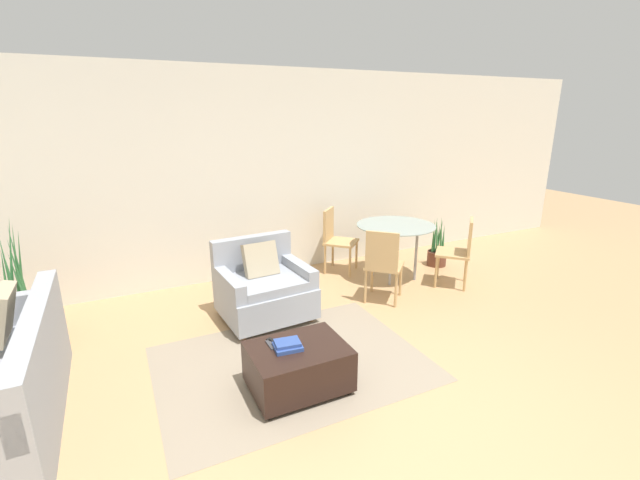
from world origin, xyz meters
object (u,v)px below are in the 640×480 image
Objects in this scene: ottoman at (298,366)px; dining_chair_near_right at (460,248)px; tv_remote_primary at (274,342)px; tv_remote_secondary at (271,345)px; potted_plant at (24,315)px; dining_chair_far_left at (335,236)px; potted_plant_small at (437,252)px; dining_table at (396,231)px; dining_chair_near_left at (383,261)px; armchair at (264,288)px; book_stack at (288,345)px.

ottoman is 2.98m from dining_chair_near_right.
tv_remote_primary is 0.99× the size of tv_remote_secondary.
potted_plant is 3.71m from dining_chair_far_left.
ottoman is 1.04× the size of potted_plant_small.
dining_chair_near_left is (-0.60, -0.60, -0.14)m from dining_table.
dining_chair_far_left is at bearing 135.00° from dining_chair_near_right.
armchair is 1.31× the size of potted_plant_small.
dining_table is at bearing 45.00° from dining_chair_near_left.
ottoman is 5.19× the size of tv_remote_secondary.
potted_plant_small is (1.46, 0.72, -0.31)m from dining_chair_near_left.
book_stack is at bearing -64.58° from tv_remote_primary.
armchair reaches higher than potted_plant_small.
potted_plant is 3.77m from dining_chair_near_left.
tv_remote_secondary is 2.01m from dining_chair_near_left.
tv_remote_secondary is at bearing -151.93° from potted_plant_small.
dining_chair_near_right is at bearing -9.14° from potted_plant.
potted_plant_small reaches higher than tv_remote_primary.
book_stack is 3.60m from potted_plant_small.
armchair is at bearing -12.86° from potted_plant.
dining_table is at bearing 33.86° from tv_remote_primary.
book_stack is 0.15m from tv_remote_secondary.
book_stack is at bearing -100.76° from armchair.
dining_chair_far_left is (-0.60, 0.60, -0.14)m from dining_table.
dining_chair_near_left is 1.66m from potted_plant_small.
dining_chair_near_right is (2.94, 0.99, 0.13)m from tv_remote_secondary.
book_stack is 1.57× the size of tv_remote_secondary.
dining_table is (2.30, 1.54, 0.27)m from tv_remote_primary.
dining_chair_far_left reaches higher than potted_plant_small.
dining_chair_near_left is (1.38, -0.26, 0.18)m from armchair.
tv_remote_primary is 0.16× the size of dining_chair_near_left.
dining_chair_near_left and dining_chair_near_right have the same top height.
dining_chair_near_left is (3.68, -0.78, 0.24)m from potted_plant.
armchair is 1.25m from tv_remote_primary.
armchair is 1.09× the size of dining_chair_near_left.
dining_chair_far_left is at bearing 51.27° from tv_remote_secondary.
dining_chair_near_right is (1.19, 0.00, 0.00)m from dining_chair_near_left.
armchair is 2.88m from potted_plant_small.
tv_remote_secondary is at bearing 136.15° from book_stack.
dining_chair_near_left is at bearing 29.45° from tv_remote_secondary.
dining_chair_near_right is (2.90, 0.95, 0.13)m from tv_remote_primary.
dining_table reaches higher than tv_remote_primary.
dining_chair_near_right is at bearing -5.76° from armchair.
dining_table is 1.39× the size of potted_plant_small.
tv_remote_primary is at bearing -152.15° from potted_plant_small.
tv_remote_primary is 1.96m from dining_chair_near_left.
potted_plant_small reaches higher than ottoman.
armchair is at bearing 174.24° from dining_chair_near_right.
armchair is at bearing -170.72° from potted_plant_small.
tv_remote_primary is 2.63m from potted_plant.
armchair is at bearing -146.05° from dining_chair_far_left.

